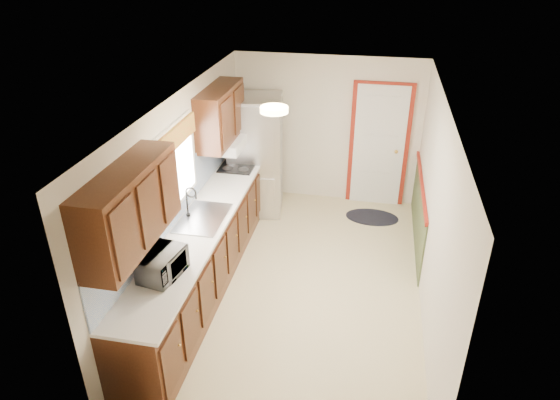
% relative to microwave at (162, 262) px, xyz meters
% --- Properties ---
extents(room_shell, '(3.20, 5.20, 2.52)m').
position_rel_microwave_xyz_m(room_shell, '(1.20, 1.39, 0.09)').
color(room_shell, beige).
rests_on(room_shell, ground).
extents(kitchen_run, '(0.63, 4.00, 2.20)m').
position_rel_microwave_xyz_m(kitchen_run, '(-0.04, 1.09, -0.30)').
color(kitchen_run, '#3B1B0D').
rests_on(kitchen_run, ground).
extents(back_wall_trim, '(1.12, 2.30, 2.08)m').
position_rel_microwave_xyz_m(back_wall_trim, '(2.19, 3.60, -0.22)').
color(back_wall_trim, maroon).
rests_on(back_wall_trim, ground).
extents(ceiling_fixture, '(0.30, 0.30, 0.06)m').
position_rel_microwave_xyz_m(ceiling_fixture, '(0.90, 1.19, 1.25)').
color(ceiling_fixture, '#FFD88C').
rests_on(ceiling_fixture, room_shell).
extents(microwave, '(0.35, 0.53, 0.33)m').
position_rel_microwave_xyz_m(microwave, '(0.00, 0.00, 0.00)').
color(microwave, white).
rests_on(microwave, kitchen_run).
extents(refrigerator, '(0.88, 0.84, 1.88)m').
position_rel_microwave_xyz_m(refrigerator, '(0.18, 3.22, -0.16)').
color(refrigerator, '#B7B7BC').
rests_on(refrigerator, ground).
extents(rug, '(0.85, 0.56, 0.01)m').
position_rel_microwave_xyz_m(rug, '(2.05, 3.29, -1.10)').
color(rug, black).
rests_on(rug, ground).
extents(cooktop, '(0.50, 0.60, 0.02)m').
position_rel_microwave_xyz_m(cooktop, '(0.01, 2.79, -0.16)').
color(cooktop, black).
rests_on(cooktop, kitchen_run).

